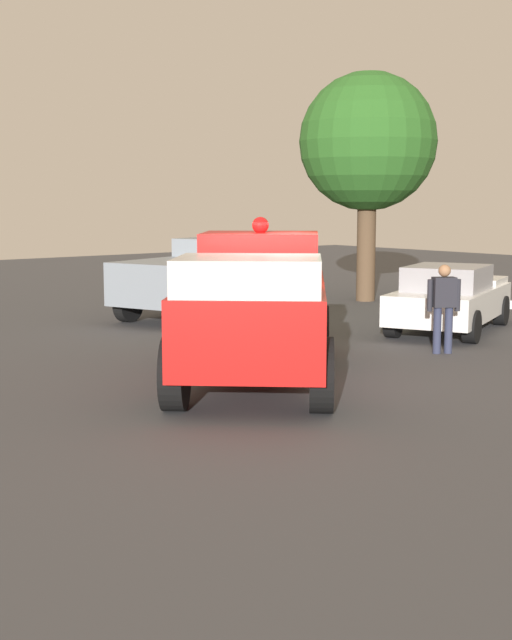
{
  "coord_description": "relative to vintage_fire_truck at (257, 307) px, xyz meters",
  "views": [
    {
      "loc": [
        10.11,
        -8.9,
        2.88
      ],
      "look_at": [
        -0.29,
        -0.49,
        1.02
      ],
      "focal_mm": 48.94,
      "sensor_mm": 36.0,
      "label": 1
    }
  ],
  "objects": [
    {
      "name": "ground_plane",
      "position": [
        0.46,
        0.33,
        -1.2
      ],
      "size": [
        60.0,
        60.0,
        0.0
      ],
      "primitive_type": "plane",
      "color": "#424244"
    },
    {
      "name": "vintage_fire_truck",
      "position": [
        0.0,
        0.0,
        0.0
      ],
      "size": [
        5.85,
        5.62,
        2.59
      ],
      "color": "black",
      "rests_on": "ground"
    },
    {
      "name": "classic_hot_rod",
      "position": [
        -1.52,
        6.71,
        -0.45
      ],
      "size": [
        3.47,
        4.74,
        1.46
      ],
      "color": "black",
      "rests_on": "ground"
    },
    {
      "name": "parked_pickup",
      "position": [
        -6.91,
        3.73,
        -0.21
      ],
      "size": [
        3.29,
        5.13,
        1.9
      ],
      "color": "black",
      "rests_on": "ground"
    },
    {
      "name": "lawn_chair_near_truck",
      "position": [
        -2.65,
        2.17,
        -0.61
      ],
      "size": [
        0.68,
        0.68,
        1.02
      ],
      "color": "#B7BABF",
      "rests_on": "ground"
    },
    {
      "name": "lawn_chair_by_car",
      "position": [
        -3.29,
        3.95,
        -0.61
      ],
      "size": [
        0.69,
        0.69,
        1.02
      ],
      "color": "#B7BABF",
      "rests_on": "ground"
    },
    {
      "name": "spectator_seated",
      "position": [
        -2.54,
        2.1,
        -0.5
      ],
      "size": [
        0.65,
        0.6,
        1.29
      ],
      "color": "#383842",
      "rests_on": "ground"
    },
    {
      "name": "spectator_standing",
      "position": [
        0.21,
        4.32,
        -0.23
      ],
      "size": [
        0.44,
        0.6,
        1.68
      ],
      "color": "#2D334C",
      "rests_on": "ground"
    },
    {
      "name": "oak_tree_right",
      "position": [
        -6.72,
        9.44,
        3.24
      ],
      "size": [
        3.85,
        3.85,
        6.41
      ],
      "color": "brown",
      "rests_on": "ground"
    }
  ]
}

